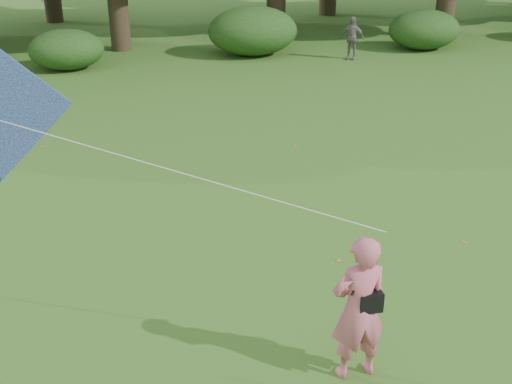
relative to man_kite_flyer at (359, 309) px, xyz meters
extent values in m
plane|color=#265114|center=(-0.17, 0.59, -1.00)|extent=(100.00, 100.00, 0.00)
imported|color=#CA5F70|center=(0.00, 0.00, 0.00)|extent=(0.76, 0.52, 2.00)
imported|color=slate|center=(6.33, 16.94, -0.20)|extent=(1.00, 0.83, 1.60)
cube|color=black|center=(0.12, -0.03, 0.12)|extent=(0.30, 0.20, 0.26)
cylinder|color=black|center=(0.00, -0.04, 0.51)|extent=(0.33, 0.14, 0.47)
cylinder|color=white|center=(-2.09, 0.98, 1.64)|extent=(4.69, 2.08, 1.17)
cylinder|color=#3A2D1E|center=(-2.17, 20.59, 0.58)|extent=(0.80, 0.80, 3.15)
ellipsoid|color=#264919|center=(-4.17, 17.69, -0.29)|extent=(2.66, 2.09, 1.42)
ellipsoid|color=#264919|center=(2.83, 18.49, -0.06)|extent=(3.50, 2.75, 1.88)
ellipsoid|color=#264919|center=(9.83, 17.99, -0.21)|extent=(2.94, 2.31, 1.58)
cube|color=olive|center=(2.78, 10.69, -0.99)|extent=(0.11, 0.14, 0.01)
cube|color=olive|center=(-4.53, 9.58, -0.99)|extent=(0.14, 0.12, 0.01)
cube|color=olive|center=(1.59, 8.24, -0.99)|extent=(0.14, 0.13, 0.01)
cube|color=olive|center=(3.19, 2.82, -0.99)|extent=(0.13, 0.14, 0.01)
cube|color=olive|center=(4.53, 9.45, -0.99)|extent=(0.14, 0.13, 0.01)
cube|color=olive|center=(0.77, 2.72, -0.99)|extent=(0.13, 0.14, 0.01)
camera|label=1|loc=(-2.71, -6.12, 4.59)|focal=45.00mm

